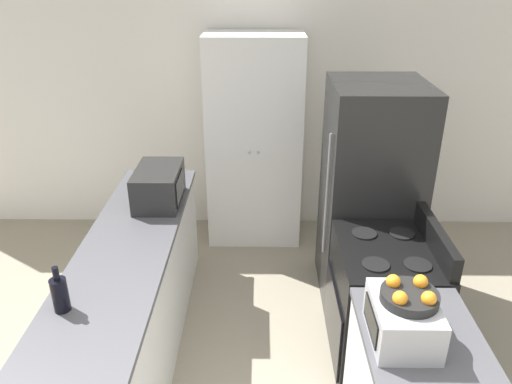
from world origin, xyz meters
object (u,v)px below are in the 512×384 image
(pantry_cabinet, at_px, (254,142))
(wine_bottle, at_px, (60,294))
(stove, at_px, (382,304))
(toaster_oven, at_px, (403,320))
(refrigerator, at_px, (370,194))
(fruit_bowl, at_px, (410,295))
(microwave, at_px, (159,186))

(pantry_cabinet, bearing_deg, wine_bottle, -112.56)
(wine_bottle, bearing_deg, pantry_cabinet, 67.44)
(pantry_cabinet, relative_size, wine_bottle, 7.47)
(stove, height_order, toaster_oven, toaster_oven)
(refrigerator, xyz_separation_m, wine_bottle, (-1.92, -1.46, 0.11))
(refrigerator, distance_m, wine_bottle, 2.42)
(wine_bottle, xyz_separation_m, fruit_bowl, (1.77, -0.19, 0.15))
(stove, relative_size, wine_bottle, 3.93)
(stove, xyz_separation_m, fruit_bowl, (-0.12, -0.83, 0.70))
(stove, relative_size, fruit_bowl, 3.81)
(pantry_cabinet, distance_m, wine_bottle, 2.57)
(stove, xyz_separation_m, wine_bottle, (-1.89, -0.63, 0.54))
(wine_bottle, bearing_deg, fruit_bowl, -6.23)
(toaster_oven, bearing_deg, pantry_cabinet, 106.44)
(wine_bottle, height_order, toaster_oven, wine_bottle)
(microwave, bearing_deg, wine_bottle, -102.06)
(microwave, distance_m, toaster_oven, 2.10)
(pantry_cabinet, xyz_separation_m, fruit_bowl, (0.78, -2.57, 0.15))
(toaster_oven, bearing_deg, stove, 80.42)
(pantry_cabinet, relative_size, microwave, 3.88)
(microwave, bearing_deg, toaster_oven, -45.65)
(microwave, xyz_separation_m, toaster_oven, (1.47, -1.50, -0.03))
(refrigerator, relative_size, fruit_bowl, 6.44)
(stove, xyz_separation_m, toaster_oven, (-0.14, -0.83, 0.55))
(refrigerator, height_order, toaster_oven, refrigerator)
(stove, height_order, microwave, microwave)
(wine_bottle, bearing_deg, stove, 18.55)
(microwave, bearing_deg, pantry_cabinet, 56.56)
(pantry_cabinet, height_order, stove, pantry_cabinet)
(pantry_cabinet, height_order, toaster_oven, pantry_cabinet)
(pantry_cabinet, relative_size, fruit_bowl, 7.24)
(stove, distance_m, refrigerator, 0.94)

